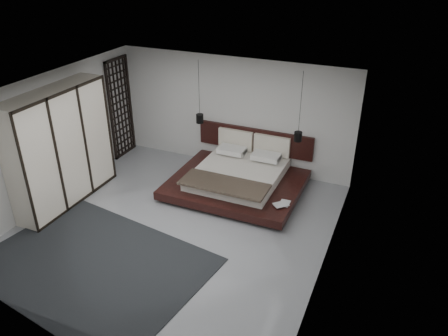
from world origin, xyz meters
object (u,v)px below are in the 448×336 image
at_px(wardrobe, 61,148).
at_px(rug, 93,264).
at_px(bed, 238,177).
at_px(pendant_right, 298,136).
at_px(pendant_left, 200,118).
at_px(lattice_screen, 121,108).

xyz_separation_m(wardrobe, rug, (1.91, -1.63, -1.27)).
relative_size(bed, pendant_right, 1.87).
relative_size(pendant_left, rug, 0.38).
height_order(wardrobe, rug, wardrobe).
xyz_separation_m(lattice_screen, wardrobe, (0.25, -2.52, -0.03)).
bearing_deg(bed, lattice_screen, 171.21).
height_order(bed, pendant_left, pendant_left).
relative_size(wardrobe, rug, 0.65).
bearing_deg(pendant_right, pendant_left, 180.00).
relative_size(bed, pendant_left, 1.94).
height_order(lattice_screen, pendant_left, pendant_left).
bearing_deg(wardrobe, pendant_left, 49.58).
distance_m(wardrobe, rug, 2.82).
bearing_deg(bed, wardrobe, -149.12).
xyz_separation_m(lattice_screen, pendant_left, (2.34, -0.07, 0.10)).
bearing_deg(wardrobe, pendant_right, 28.54).
bearing_deg(pendant_right, wardrobe, -151.46).
bearing_deg(pendant_left, rug, -92.40).
relative_size(lattice_screen, pendant_right, 1.65).
relative_size(pendant_right, wardrobe, 0.60).
bearing_deg(wardrobe, rug, -40.43).
height_order(lattice_screen, bed, lattice_screen).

